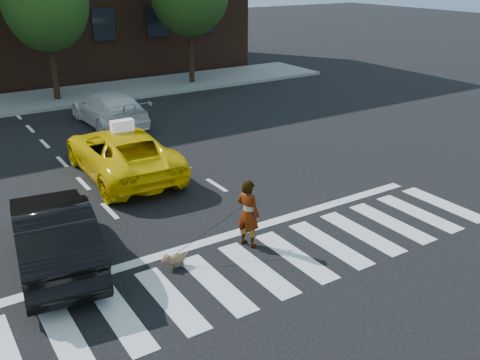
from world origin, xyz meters
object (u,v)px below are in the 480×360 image
object	(u,v)px
white_suv	(109,109)
black_sedan	(54,233)
woman	(248,213)
dog	(174,259)
taxi	(122,152)

from	to	relation	value
white_suv	black_sedan	bearing A→B (deg)	62.71
woman	dog	xyz separation A→B (m)	(-1.84, 0.03, -0.59)
taxi	woman	xyz separation A→B (m)	(0.75, -5.67, 0.08)
black_sedan	white_suv	world-z (taller)	black_sedan
black_sedan	dog	size ratio (longest dim) A/B	7.32
black_sedan	woman	world-z (taller)	woman
woman	dog	bearing A→B (deg)	69.22
black_sedan	dog	xyz separation A→B (m)	(2.01, -1.49, -0.52)
dog	taxi	bearing A→B (deg)	86.69
taxi	woman	size ratio (longest dim) A/B	3.25
black_sedan	dog	distance (m)	2.56
taxi	black_sedan	size ratio (longest dim) A/B	1.18
black_sedan	white_suv	bearing A→B (deg)	-108.17
white_suv	woman	bearing A→B (deg)	84.61
taxi	dog	bearing A→B (deg)	81.25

